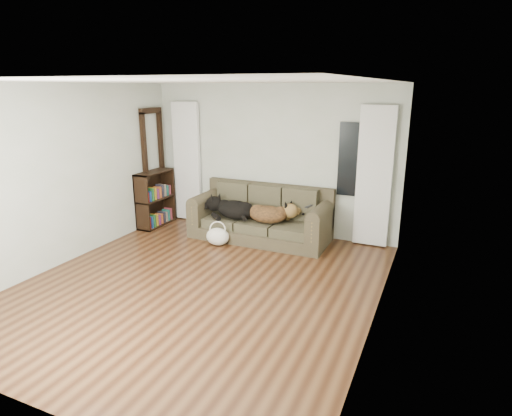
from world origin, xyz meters
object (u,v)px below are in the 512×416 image
at_px(dog_black_lab, 233,210).
at_px(dog_shepherd, 270,214).
at_px(sofa, 260,214).
at_px(tote_bag, 218,236).
at_px(bookshelf, 155,199).

xyz_separation_m(dog_black_lab, dog_shepherd, (0.68, 0.03, 0.01)).
xyz_separation_m(sofa, dog_shepherd, (0.22, -0.07, 0.04)).
bearing_deg(tote_bag, dog_shepherd, 33.92).
xyz_separation_m(dog_black_lab, bookshelf, (-1.64, 0.01, 0.02)).
bearing_deg(dog_shepherd, bookshelf, 2.96).
height_order(dog_shepherd, bookshelf, bookshelf).
relative_size(sofa, bookshelf, 2.28).
distance_m(tote_bag, bookshelf, 1.69).
distance_m(dog_black_lab, bookshelf, 1.64).
distance_m(sofa, dog_shepherd, 0.23).
xyz_separation_m(sofa, tote_bag, (-0.52, -0.56, -0.29)).
height_order(dog_black_lab, dog_shepherd, dog_shepherd).
height_order(dog_black_lab, bookshelf, bookshelf).
bearing_deg(dog_shepherd, sofa, -14.60).
height_order(dog_shepherd, tote_bag, dog_shepherd).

